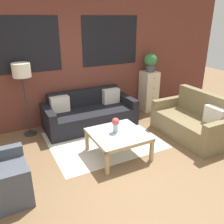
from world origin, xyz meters
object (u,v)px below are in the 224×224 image
at_px(couch_dark, 90,114).
at_px(floor_lamp, 22,74).
at_px(settee_vintage, 192,122).
at_px(coffee_table, 118,136).
at_px(potted_plant, 150,61).
at_px(flower_vase, 116,124).
at_px(drawer_cabinet, 149,91).

relative_size(couch_dark, floor_lamp, 1.34).
height_order(settee_vintage, coffee_table, settee_vintage).
distance_m(couch_dark, potted_plant, 2.04).
distance_m(coffee_table, potted_plant, 2.59).
xyz_separation_m(couch_dark, floor_lamp, (-1.30, 0.18, 1.01)).
bearing_deg(potted_plant, couch_dark, -173.09).
bearing_deg(flower_vase, floor_lamp, 129.29).
relative_size(couch_dark, flower_vase, 7.55).
height_order(potted_plant, flower_vase, potted_plant).
relative_size(drawer_cabinet, potted_plant, 2.24).
relative_size(drawer_cabinet, flower_vase, 3.85).
bearing_deg(settee_vintage, drawer_cabinet, 86.52).
height_order(settee_vintage, flower_vase, settee_vintage).
bearing_deg(settee_vintage, flower_vase, 175.95).
xyz_separation_m(floor_lamp, potted_plant, (3.06, 0.04, -0.01)).
bearing_deg(floor_lamp, coffee_table, -51.40).
bearing_deg(drawer_cabinet, coffee_table, -138.14).
xyz_separation_m(drawer_cabinet, potted_plant, (0.00, 0.00, 0.77)).
bearing_deg(floor_lamp, drawer_cabinet, 0.70).
height_order(couch_dark, potted_plant, potted_plant).
bearing_deg(couch_dark, flower_vase, -92.43).
relative_size(couch_dark, potted_plant, 4.40).
distance_m(floor_lamp, flower_vase, 2.08).
xyz_separation_m(coffee_table, floor_lamp, (-1.26, 1.58, 0.92)).
xyz_separation_m(settee_vintage, flower_vase, (-1.72, 0.12, 0.29)).
distance_m(settee_vintage, floor_lamp, 3.53).
distance_m(couch_dark, settee_vintage, 2.22).
bearing_deg(coffee_table, flower_vase, 106.67).
relative_size(couch_dark, drawer_cabinet, 1.96).
bearing_deg(couch_dark, settee_vintage, -41.36).
bearing_deg(drawer_cabinet, floor_lamp, -179.30).
xyz_separation_m(settee_vintage, drawer_cabinet, (0.10, 1.68, 0.21)).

